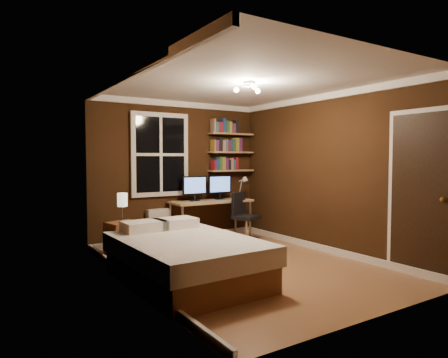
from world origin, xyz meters
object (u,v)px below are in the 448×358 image
radiator (158,226)px  office_chair (245,223)px  bedside_lamp (122,208)px  desk (211,204)px  monitor_left (195,188)px  monitor_right (220,187)px  desk_lamp (243,187)px  nightstand (123,240)px  bed (186,259)px

radiator → office_chair: size_ratio=0.69×
bedside_lamp → desk: bearing=12.9°
monitor_left → office_chair: size_ratio=0.54×
monitor_right → desk_lamp: monitor_right is taller
desk → office_chair: (0.44, -0.43, -0.34)m
nightstand → office_chair: (2.22, -0.02, 0.05)m
desk → monitor_right: monitor_right is taller
nightstand → monitor_right: 2.17m
radiator → desk: (0.95, -0.19, 0.36)m
bed → radiator: (0.57, 2.18, 0.02)m
desk_lamp → nightstand: bearing=-172.2°
nightstand → monitor_right: (2.01, 0.48, 0.68)m
monitor_right → desk_lamp: size_ratio=1.08×
nightstand → monitor_right: monitor_right is taller
radiator → monitor_right: 1.35m
bed → desk: 2.53m
bedside_lamp → monitor_left: monitor_left is taller
office_chair → monitor_right: bearing=91.2°
bed → bedside_lamp: 1.66m
bed → nightstand: size_ratio=3.74×
desk → office_chair: office_chair is taller
bed → radiator: bearing=73.6°
bed → desk_lamp: size_ratio=4.53×
radiator → bedside_lamp: bearing=-144.0°
bedside_lamp → desk_lamp: bearing=7.8°
desk → radiator: bearing=168.5°
bedside_lamp → monitor_right: monitor_right is taller
bed → monitor_right: 2.78m
desk → monitor_left: monitor_left is taller
monitor_right → desk_lamp: (0.42, -0.15, -0.00)m
office_chair → desk_lamp: bearing=38.6°
desk_lamp → office_chair: size_ratio=0.50×
radiator → desk_lamp: size_ratio=1.38×
bed → bedside_lamp: (-0.25, 1.57, 0.47)m
bed → monitor_right: monitor_right is taller
desk → monitor_right: size_ratio=3.19×
bed → bedside_lamp: bedside_lamp is taller
desk_lamp → bed: bearing=-138.7°
office_chair → nightstand: bearing=158.0°
monitor_left → monitor_right: 0.53m
bedside_lamp → desk_lamp: desk_lamp is taller
nightstand → desk_lamp: bearing=-2.1°
monitor_left → office_chair: (0.74, -0.51, -0.63)m
desk → desk_lamp: 0.71m
bedside_lamp → monitor_right: (2.01, 0.48, 0.19)m
monitor_right → office_chair: 0.83m
bed → desk: desk is taller
nightstand → office_chair: office_chair is taller
bed → monitor_left: 2.49m
bedside_lamp → monitor_right: 2.08m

